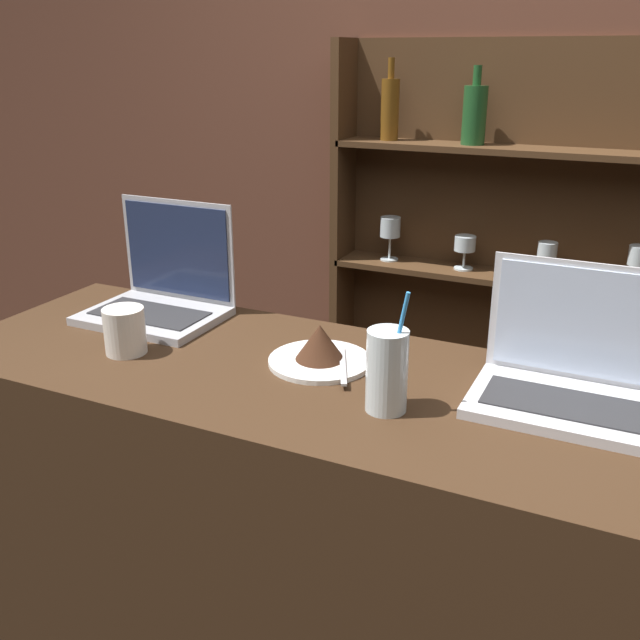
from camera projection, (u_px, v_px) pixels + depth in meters
The scene contains 8 objects.
bar_counter at pixel (407, 632), 1.44m from camera, with size 1.94×0.53×1.06m.
back_wall at pixel (555, 144), 2.30m from camera, with size 7.00×0.06×2.70m.
back_shelf at pixel (541, 292), 2.40m from camera, with size 1.47×0.18×1.68m.
laptop_near at pixel (163, 290), 1.62m from camera, with size 0.30×0.22×0.25m.
laptop_far at pixel (578, 375), 1.21m from camera, with size 0.34×0.21×0.23m.
cake_plate at pixel (320, 350), 1.37m from camera, with size 0.20×0.20×0.08m.
water_glass at pixel (387, 371), 1.18m from camera, with size 0.07×0.07×0.21m.
coffee_cup at pixel (125, 331), 1.41m from camera, with size 0.08×0.08×0.09m.
Camera 1 is at (0.32, -0.83, 1.63)m, focal length 40.00 mm.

